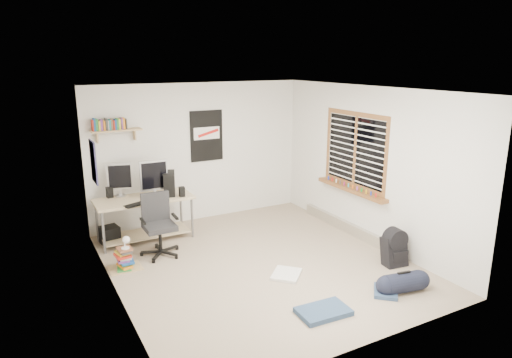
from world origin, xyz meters
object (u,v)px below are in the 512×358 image
office_chair (159,225)px  backpack (394,251)px  duffel_bag (403,282)px  desk (145,218)px  book_stack (125,259)px

office_chair → backpack: 3.48m
office_chair → duffel_bag: (2.38, -2.59, -0.35)m
desk → backpack: 3.94m
backpack → duffel_bag: size_ratio=0.88×
desk → office_chair: bearing=-62.8°
desk → backpack: (2.91, -2.66, -0.16)m
desk → office_chair: size_ratio=1.62×
book_stack → office_chair: bearing=19.6°
desk → duffel_bag: desk is taller
backpack → book_stack: 3.87m
office_chair → desk: bearing=95.0°
duffel_bag → book_stack: 3.81m
duffel_bag → desk: bearing=136.3°
office_chair → book_stack: size_ratio=2.22×
desk → backpack: size_ratio=3.46×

